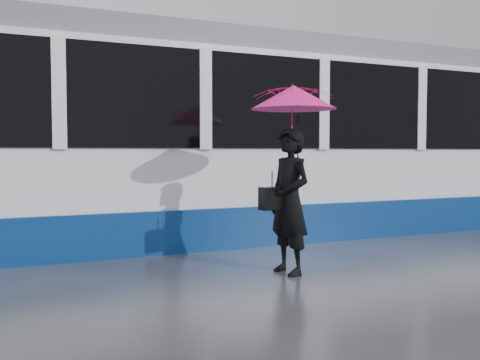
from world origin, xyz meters
name	(u,v)px	position (x,y,z in m)	size (l,w,h in m)	color
ground	(155,277)	(0.00, 0.00, 0.00)	(90.00, 90.00, 0.00)	#27272B
rails	(113,243)	(0.00, 2.50, 0.01)	(34.00, 1.51, 0.02)	#3F3D38
tram	(86,139)	(-0.40, 2.50, 1.64)	(26.00, 2.56, 3.35)	white
woman	(289,201)	(1.51, -0.46, 0.86)	(0.63, 0.41, 1.72)	black
umbrella	(293,114)	(1.56, -0.46, 1.89)	(1.17, 1.17, 1.16)	#FF1553
handbag	(272,198)	(1.29, -0.44, 0.90)	(0.33, 0.18, 0.45)	black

